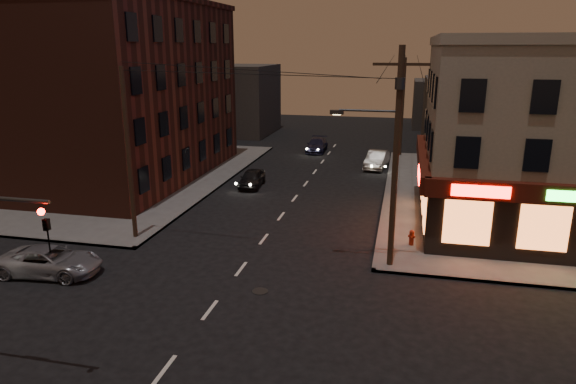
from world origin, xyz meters
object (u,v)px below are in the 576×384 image
(suv_cross, at_px, (50,261))
(sedan_near, at_px, (252,178))
(sedan_far, at_px, (317,145))
(sedan_mid, at_px, (377,160))
(fire_hydrant, at_px, (412,237))

(suv_cross, distance_m, sedan_near, 17.40)
(sedan_near, xyz_separation_m, sedan_far, (2.45, 14.23, 0.01))
(sedan_mid, relative_size, sedan_far, 0.99)
(suv_cross, distance_m, fire_hydrant, 17.59)
(fire_hydrant, bearing_deg, sedan_mid, 99.01)
(fire_hydrant, bearing_deg, sedan_near, 139.80)
(suv_cross, relative_size, sedan_mid, 1.05)
(sedan_near, bearing_deg, suv_cross, -108.63)
(suv_cross, distance_m, sedan_far, 31.80)
(sedan_near, distance_m, sedan_far, 14.44)
(sedan_mid, distance_m, sedan_far, 8.63)
(sedan_near, bearing_deg, sedan_mid, 40.12)
(fire_hydrant, bearing_deg, suv_cross, -156.49)
(sedan_far, height_order, fire_hydrant, sedan_far)
(suv_cross, xyz_separation_m, sedan_far, (7.02, 31.02, 0.00))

